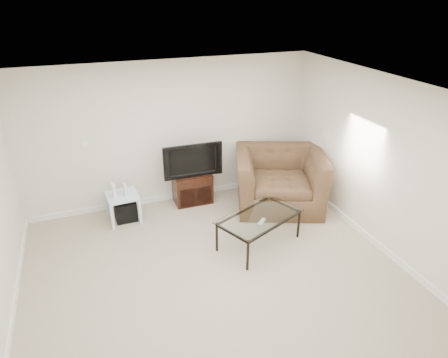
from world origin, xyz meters
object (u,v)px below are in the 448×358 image
object	(u,v)px
side_table	(124,207)
subwoofer	(126,210)
recliner	(280,171)
television	(192,159)
coffee_table	(259,230)
tv_stand	(192,187)

from	to	relation	value
side_table	subwoofer	bearing A→B (deg)	37.79
side_table	recliner	xyz separation A→B (m)	(2.66, -0.41, 0.42)
television	recliner	xyz separation A→B (m)	(1.41, -0.61, -0.19)
recliner	coffee_table	size ratio (longest dim) A/B	1.21
television	subwoofer	bearing A→B (deg)	-170.45
television	side_table	world-z (taller)	television
recliner	coffee_table	bearing A→B (deg)	-109.36
tv_stand	recliner	bearing A→B (deg)	-24.03
recliner	coffee_table	world-z (taller)	recliner
coffee_table	side_table	bearing A→B (deg)	142.28
side_table	coffee_table	bearing A→B (deg)	-37.72
side_table	television	bearing A→B (deg)	9.21
tv_stand	coffee_table	bearing A→B (deg)	-70.53
television	subwoofer	xyz separation A→B (m)	(-1.22, -0.18, -0.68)
television	coffee_table	distance (m)	1.81
side_table	tv_stand	bearing A→B (deg)	10.43
coffee_table	recliner	bearing A→B (deg)	49.66
side_table	subwoofer	world-z (taller)	side_table
television	coffee_table	xyz separation A→B (m)	(0.57, -1.61, -0.60)
television	tv_stand	bearing A→B (deg)	90.74
tv_stand	side_table	xyz separation A→B (m)	(-1.25, -0.23, -0.04)
subwoofer	coffee_table	bearing A→B (deg)	-38.58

